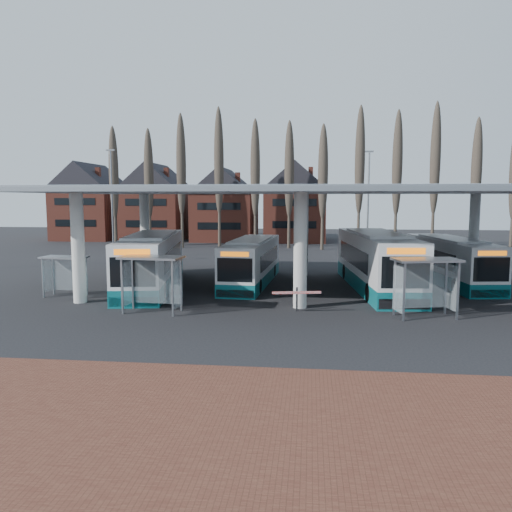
# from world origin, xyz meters

# --- Properties ---
(ground) EXTENTS (140.00, 140.00, 0.00)m
(ground) POSITION_xyz_m (0.00, 0.00, 0.00)
(ground) COLOR black
(ground) RESTS_ON ground
(brick_strip) EXTENTS (70.00, 10.00, 0.03)m
(brick_strip) POSITION_xyz_m (0.00, -12.00, 0.01)
(brick_strip) COLOR brown
(brick_strip) RESTS_ON ground
(station_canopy) EXTENTS (32.00, 16.00, 6.34)m
(station_canopy) POSITION_xyz_m (0.00, 8.00, 5.68)
(station_canopy) COLOR beige
(station_canopy) RESTS_ON ground
(poplar_row) EXTENTS (45.10, 1.10, 14.50)m
(poplar_row) POSITION_xyz_m (0.00, 33.00, 8.78)
(poplar_row) COLOR #473D33
(poplar_row) RESTS_ON ground
(townhouse_row) EXTENTS (36.80, 10.30, 12.25)m
(townhouse_row) POSITION_xyz_m (-15.75, 44.00, 5.94)
(townhouse_row) COLOR brown
(townhouse_row) RESTS_ON ground
(lamp_post_a) EXTENTS (0.80, 0.16, 10.17)m
(lamp_post_a) POSITION_xyz_m (-18.00, 22.00, 5.34)
(lamp_post_a) COLOR slate
(lamp_post_a) RESTS_ON ground
(lamp_post_b) EXTENTS (0.80, 0.16, 10.17)m
(lamp_post_b) POSITION_xyz_m (6.00, 26.00, 5.34)
(lamp_post_b) COLOR slate
(lamp_post_b) RESTS_ON ground
(bus_0) EXTENTS (4.57, 12.68, 3.45)m
(bus_0) POSITION_xyz_m (-9.54, 7.52, 1.63)
(bus_0) COLOR silver
(bus_0) RESTS_ON ground
(bus_1) EXTENTS (2.95, 10.95, 3.01)m
(bus_1) POSITION_xyz_m (-3.37, 9.70, 1.42)
(bus_1) COLOR silver
(bus_1) RESTS_ON ground
(bus_2) EXTENTS (4.01, 13.14, 3.59)m
(bus_2) POSITION_xyz_m (4.62, 8.64, 1.69)
(bus_2) COLOR silver
(bus_2) RESTS_ON ground
(bus_3) EXTENTS (3.86, 11.26, 3.07)m
(bus_3) POSITION_xyz_m (9.88, 11.36, 1.45)
(bus_3) COLOR silver
(bus_3) RESTS_ON ground
(shelter_0) EXTENTS (2.64, 1.50, 2.34)m
(shelter_0) POSITION_xyz_m (-13.57, 4.08, 1.70)
(shelter_0) COLOR gray
(shelter_0) RESTS_ON ground
(shelter_1) EXTENTS (3.16, 1.77, 2.82)m
(shelter_1) POSITION_xyz_m (-7.29, 0.75, 2.05)
(shelter_1) COLOR gray
(shelter_1) RESTS_ON ground
(shelter_2) EXTENTS (3.29, 2.12, 2.83)m
(shelter_2) POSITION_xyz_m (5.97, 1.15, 2.06)
(shelter_2) COLOR gray
(shelter_2) RESTS_ON ground
(barrier) EXTENTS (2.41, 0.87, 1.22)m
(barrier) POSITION_xyz_m (-0.13, 1.26, 0.94)
(barrier) COLOR black
(barrier) RESTS_ON ground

